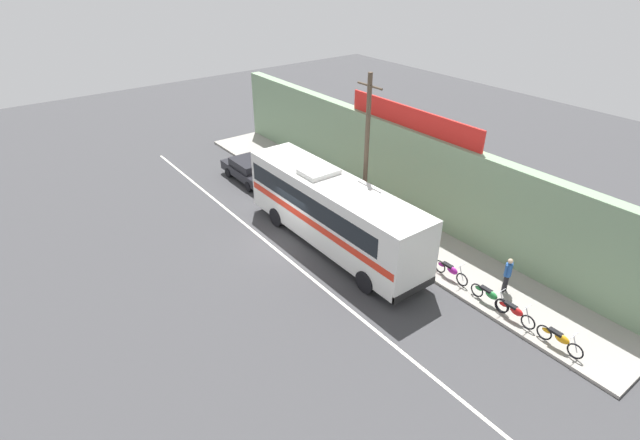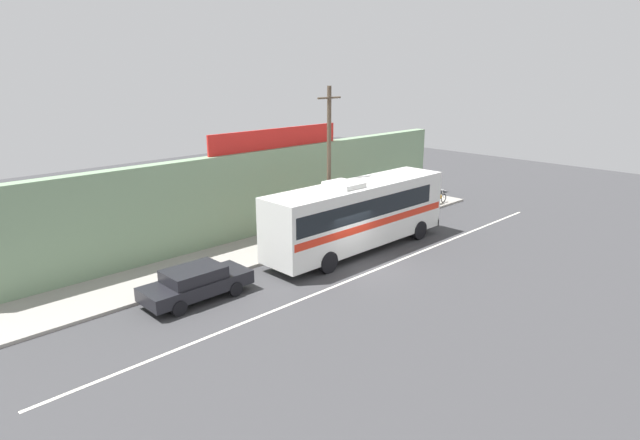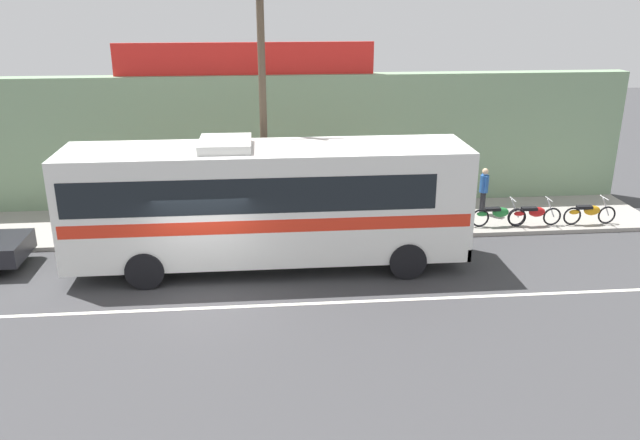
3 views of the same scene
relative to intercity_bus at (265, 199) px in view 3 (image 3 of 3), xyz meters
name	(u,v)px [view 3 (image 3 of 3)]	position (x,y,z in m)	size (l,w,h in m)	color
ground_plane	(205,294)	(-1.68, -1.68, -2.06)	(70.00, 70.00, 0.00)	#3A3A3D
sidewalk_slab	(216,224)	(-1.68, 3.52, -1.99)	(30.00, 3.60, 0.14)	gray
storefront_facade	(216,143)	(-1.68, 5.67, 0.34)	(30.00, 0.70, 4.80)	gray
storefront_billboard	(245,59)	(-0.54, 5.67, 3.29)	(8.99, 0.12, 1.10)	red
road_center_stripe	(202,308)	(-1.68, -2.48, -2.06)	(30.00, 0.14, 0.01)	silver
intercity_bus	(265,199)	(0.00, 0.00, 0.00)	(11.18, 2.60, 3.78)	silver
utility_pole	(263,105)	(0.02, 2.08, 2.28)	(1.60, 0.22, 8.14)	brown
motorcycle_purple	(589,212)	(10.82, 2.19, -1.50)	(1.83, 0.56, 0.94)	black
motorcycle_red	(435,215)	(5.58, 2.38, -1.50)	(1.87, 0.56, 0.94)	black
motorcycle_blue	(498,214)	(7.69, 2.28, -1.50)	(1.87, 0.56, 0.94)	black
motorcycle_orange	(534,214)	(8.92, 2.21, -1.50)	(1.83, 0.56, 0.94)	black
pedestrian_near_shop	(484,188)	(7.60, 3.54, -0.96)	(0.30, 0.48, 1.67)	black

